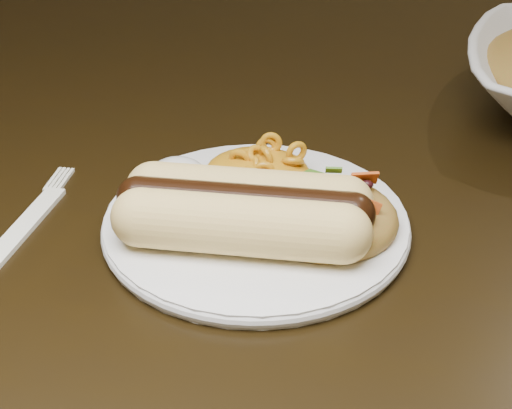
# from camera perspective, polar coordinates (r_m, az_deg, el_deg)

# --- Properties ---
(table) EXTENTS (1.60, 0.90, 0.75)m
(table) POSITION_cam_1_polar(r_m,az_deg,el_deg) (0.72, -3.59, -2.42)
(table) COLOR black
(table) RESTS_ON floor
(plate) EXTENTS (0.26, 0.26, 0.01)m
(plate) POSITION_cam_1_polar(r_m,az_deg,el_deg) (0.56, -0.00, -1.35)
(plate) COLOR white
(plate) RESTS_ON table
(hotdog) EXTENTS (0.15, 0.07, 0.04)m
(hotdog) POSITION_cam_1_polar(r_m,az_deg,el_deg) (0.53, -0.88, -0.37)
(hotdog) COLOR #F9E16C
(hotdog) RESTS_ON plate
(mac_and_cheese) EXTENTS (0.09, 0.09, 0.03)m
(mac_and_cheese) POSITION_cam_1_polar(r_m,az_deg,el_deg) (0.60, 0.10, 3.27)
(mac_and_cheese) COLOR orange
(mac_and_cheese) RESTS_ON plate
(sour_cream) EXTENTS (0.05, 0.05, 0.03)m
(sour_cream) POSITION_cam_1_polar(r_m,az_deg,el_deg) (0.59, -5.78, 2.46)
(sour_cream) COLOR white
(sour_cream) RESTS_ON plate
(taco_salad) EXTENTS (0.10, 0.10, 0.05)m
(taco_salad) POSITION_cam_1_polar(r_m,az_deg,el_deg) (0.54, 5.11, -0.02)
(taco_salad) COLOR #A93B22
(taco_salad) RESTS_ON plate
(fork) EXTENTS (0.03, 0.14, 0.00)m
(fork) POSITION_cam_1_polar(r_m,az_deg,el_deg) (0.59, -16.44, -1.46)
(fork) COLOR white
(fork) RESTS_ON table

